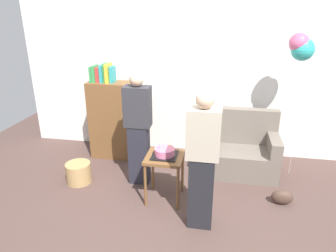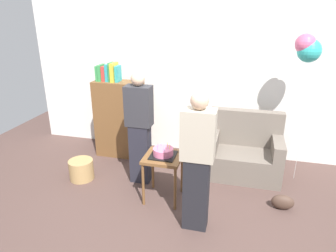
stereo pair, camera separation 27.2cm
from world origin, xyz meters
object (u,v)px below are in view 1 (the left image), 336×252
(person_blowing_candles, at_px, (138,129))
(handbag, at_px, (282,197))
(birthday_cake, at_px, (165,152))
(bookshelf, at_px, (114,118))
(couch, at_px, (240,151))
(wicker_basket, at_px, (79,173))
(side_table, at_px, (165,163))
(balloon_bunch, at_px, (301,47))
(person_holding_cake, at_px, (202,162))

(person_blowing_candles, height_order, handbag, person_blowing_candles)
(birthday_cake, relative_size, person_blowing_candles, 0.20)
(person_blowing_candles, distance_m, handbag, 2.12)
(person_blowing_candles, bearing_deg, bookshelf, 114.24)
(couch, bearing_deg, person_blowing_candles, -157.72)
(couch, xyz_separation_m, bookshelf, (-2.08, 0.16, 0.35))
(couch, distance_m, handbag, 1.00)
(wicker_basket, bearing_deg, handbag, -0.78)
(side_table, distance_m, balloon_bunch, 2.44)
(person_holding_cake, bearing_deg, couch, -115.01)
(bookshelf, distance_m, wicker_basket, 1.10)
(bookshelf, height_order, wicker_basket, bookshelf)
(side_table, height_order, person_blowing_candles, person_blowing_candles)
(person_holding_cake, height_order, balloon_bunch, balloon_bunch)
(birthday_cake, bearing_deg, handbag, 5.24)
(birthday_cake, height_order, person_blowing_candles, person_blowing_candles)
(couch, relative_size, balloon_bunch, 0.52)
(side_table, relative_size, wicker_basket, 1.75)
(bookshelf, relative_size, person_holding_cake, 0.98)
(couch, height_order, wicker_basket, couch)
(person_blowing_candles, height_order, person_holding_cake, same)
(bookshelf, distance_m, side_table, 1.55)
(balloon_bunch, bearing_deg, wicker_basket, -163.63)
(person_holding_cake, bearing_deg, balloon_bunch, -133.45)
(birthday_cake, relative_size, handbag, 1.14)
(birthday_cake, distance_m, handbag, 1.65)
(side_table, xyz_separation_m, balloon_bunch, (1.70, 1.07, 1.38))
(handbag, relative_size, balloon_bunch, 0.13)
(person_holding_cake, distance_m, handbag, 1.39)
(bookshelf, distance_m, birthday_cake, 1.55)
(person_blowing_candles, xyz_separation_m, person_holding_cake, (0.95, -0.81, 0.00))
(handbag, bearing_deg, wicker_basket, 179.22)
(person_blowing_candles, xyz_separation_m, balloon_bunch, (2.14, 0.71, 1.08))
(birthday_cake, relative_size, person_holding_cake, 0.20)
(bookshelf, distance_m, handbag, 2.85)
(side_table, height_order, birthday_cake, birthday_cake)
(birthday_cake, bearing_deg, bookshelf, 134.00)
(bookshelf, distance_m, person_blowing_candles, 0.99)
(bookshelf, xyz_separation_m, balloon_bunch, (2.77, -0.04, 1.23))
(person_blowing_candles, bearing_deg, birthday_cake, -54.97)
(couch, xyz_separation_m, balloon_bunch, (0.69, 0.11, 1.57))
(couch, distance_m, bookshelf, 2.12)
(birthday_cake, xyz_separation_m, person_holding_cake, (0.51, -0.45, 0.15))
(couch, xyz_separation_m, person_blowing_candles, (-1.45, -0.59, 0.49))
(bookshelf, bearing_deg, person_holding_cake, -44.64)
(side_table, distance_m, handbag, 1.60)
(balloon_bunch, bearing_deg, bookshelf, 179.09)
(handbag, bearing_deg, bookshelf, 159.60)
(bookshelf, xyz_separation_m, person_holding_cake, (1.58, -1.56, 0.15))
(person_blowing_candles, relative_size, wicker_basket, 4.53)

